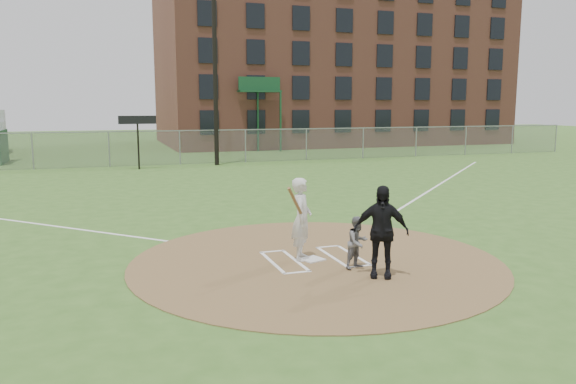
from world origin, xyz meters
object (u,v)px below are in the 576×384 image
object	(u,v)px
umpire	(381,231)
batter_at_plate	(302,219)
catcher	(358,242)
home_plate	(312,259)

from	to	relation	value
umpire	batter_at_plate	xyz separation A→B (m)	(-1.08, 1.75, -0.01)
catcher	batter_at_plate	size ratio (longest dim) A/B	0.61
umpire	catcher	bearing A→B (deg)	133.16
catcher	umpire	size ratio (longest dim) A/B	0.60
catcher	batter_at_plate	world-z (taller)	batter_at_plate
catcher	umpire	distance (m)	0.81
catcher	umpire	bearing A→B (deg)	-95.84
batter_at_plate	umpire	bearing A→B (deg)	-58.32
home_plate	umpire	xyz separation A→B (m)	(0.87, -1.61, 0.94)
catcher	umpire	world-z (taller)	umpire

